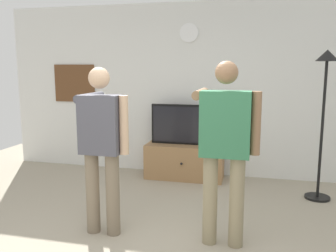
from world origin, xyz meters
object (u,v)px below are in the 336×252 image
Objects in this scene: wall_clock at (189,33)px; floor_lamp at (325,94)px; television at (185,125)px; person_standing_nearer_lamp at (102,142)px; person_standing_nearer_couch at (225,142)px; framed_picture at (75,83)px; tv_stand at (184,161)px.

wall_clock reaches higher than floor_lamp.
television is 0.62× the size of person_standing_nearer_lamp.
person_standing_nearer_couch reaches higher than person_standing_nearer_lamp.
person_standing_nearer_couch is at bearing -39.42° from framed_picture.
wall_clock is (0.00, 0.29, 1.96)m from tv_stand.
framed_picture is (-1.97, 0.30, 1.17)m from tv_stand.
person_standing_nearer_couch is at bearing 2.20° from person_standing_nearer_lamp.
person_standing_nearer_couch is at bearing -69.08° from television.
floor_lamp is (1.87, -0.49, 0.54)m from television.
framed_picture is at bearing 169.18° from floor_lamp.
framed_picture reaches higher than television.
floor_lamp is (1.87, -0.44, 1.11)m from tv_stand.
wall_clock is 0.15× the size of floor_lamp.
television is 2.15m from person_standing_nearer_couch.
television is 1.41m from wall_clock.
tv_stand is 1.12× the size of television.
framed_picture reaches higher than person_standing_nearer_lamp.
person_standing_nearer_lamp is (-0.46, -2.05, 0.13)m from television.
person_standing_nearer_couch is at bearing -68.63° from tv_stand.
floor_lamp is at bearing -10.82° from framed_picture.
floor_lamp is at bearing -13.23° from tv_stand.
person_standing_nearer_lamp is at bearing -101.29° from wall_clock.
floor_lamp is (3.84, -0.73, -0.06)m from framed_picture.
floor_lamp reaches higher than person_standing_nearer_couch.
tv_stand is at bearing -90.00° from television.
person_standing_nearer_lamp is 1.23m from person_standing_nearer_couch.
framed_picture is at bearing 172.82° from television.
wall_clock is 2.13m from framed_picture.
wall_clock reaches higher than person_standing_nearer_lamp.
tv_stand is 1.99m from wall_clock.
framed_picture is 0.41× the size of person_standing_nearer_couch.
person_standing_nearer_lamp is at bearing -102.88° from tv_stand.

